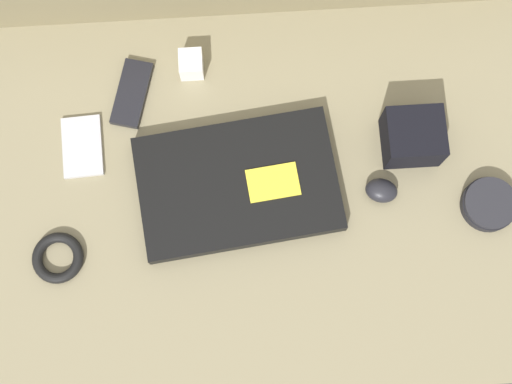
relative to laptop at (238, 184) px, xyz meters
The scene contains 10 objects.
ground_plane 0.16m from the laptop, 28.49° to the right, with size 8.00×8.00×0.00m, color #38383D.
couch_seat 0.09m from the laptop, 28.49° to the right, with size 1.08×0.71×0.14m.
laptop is the anchor object (origin of this frame).
computer_mouse 0.25m from the laptop, ahead, with size 0.07×0.06×0.03m.
speaker_puck 0.45m from the laptop, ahead, with size 0.10×0.10×0.03m.
phone_silver 0.29m from the laptop, 161.98° to the left, with size 0.08×0.12×0.01m.
phone_black 0.26m from the laptop, 134.92° to the left, with size 0.08×0.14×0.01m.
camera_pouch 0.32m from the laptop, 11.11° to the left, with size 0.10×0.09×0.08m.
charger_brick 0.24m from the laptop, 107.63° to the left, with size 0.04×0.05×0.04m.
cable_coil 0.34m from the laptop, 160.97° to the right, with size 0.09×0.09×0.02m.
Camera 1 is at (-0.02, -0.28, 1.39)m, focal length 50.00 mm.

